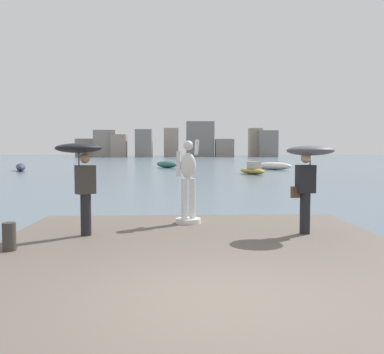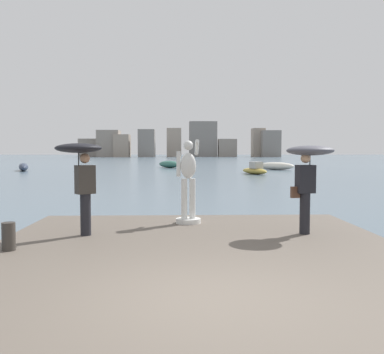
# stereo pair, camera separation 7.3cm
# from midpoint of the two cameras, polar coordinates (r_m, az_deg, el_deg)

# --- Properties ---
(ground_plane) EXTENTS (400.00, 400.00, 0.00)m
(ground_plane) POSITION_cam_midpoint_polar(r_m,az_deg,el_deg) (45.32, -1.31, 0.64)
(ground_plane) COLOR slate
(pier) EXTENTS (7.78, 9.93, 0.40)m
(pier) POSITION_cam_midpoint_polar(r_m,az_deg,el_deg) (7.51, 1.11, -11.92)
(pier) COLOR #60564C
(pier) RESTS_ON ground
(statue_white_figure) EXTENTS (0.61, 0.87, 2.06)m
(statue_white_figure) POSITION_cam_midpoint_polar(r_m,az_deg,el_deg) (10.90, -0.29, -1.06)
(statue_white_figure) COLOR silver
(statue_white_figure) RESTS_ON pier
(onlooker_left) EXTENTS (1.34, 1.34, 1.94)m
(onlooker_left) POSITION_cam_midpoint_polar(r_m,az_deg,el_deg) (9.53, -13.86, 1.62)
(onlooker_left) COLOR black
(onlooker_left) RESTS_ON pier
(onlooker_right) EXTENTS (1.17, 1.17, 1.90)m
(onlooker_right) POSITION_cam_midpoint_polar(r_m,az_deg,el_deg) (9.80, 14.91, 1.58)
(onlooker_right) COLOR black
(onlooker_right) RESTS_ON pier
(mooring_bollard) EXTENTS (0.24, 0.24, 0.50)m
(mooring_bollard) POSITION_cam_midpoint_polar(r_m,az_deg,el_deg) (8.63, -22.26, -7.08)
(mooring_bollard) COLOR #38332D
(mooring_bollard) RESTS_ON pier
(boat_near) EXTENTS (3.55, 4.33, 0.88)m
(boat_near) POSITION_cam_midpoint_polar(r_m,az_deg,el_deg) (56.67, -2.90, 1.64)
(boat_near) COLOR #336B5B
(boat_near) RESTS_ON ground
(boat_mid) EXTENTS (2.47, 4.18, 1.15)m
(boat_mid) POSITION_cam_midpoint_polar(r_m,az_deg,el_deg) (41.61, 8.12, 0.91)
(boat_mid) COLOR #B2993D
(boat_mid) RESTS_ON ground
(boat_far) EXTENTS (4.30, 3.65, 0.88)m
(boat_far) POSITION_cam_midpoint_polar(r_m,az_deg,el_deg) (51.22, 10.76, 1.39)
(boat_far) COLOR silver
(boat_far) RESTS_ON ground
(boat_rightward) EXTENTS (2.78, 5.57, 0.82)m
(boat_rightward) POSITION_cam_midpoint_polar(r_m,az_deg,el_deg) (51.49, -20.79, 1.21)
(boat_rightward) COLOR #2D384C
(boat_rightward) RESTS_ON ground
(distant_skyline) EXTENTS (69.95, 12.49, 12.38)m
(distant_skyline) POSITION_cam_midpoint_polar(r_m,az_deg,el_deg) (155.39, -2.80, 4.34)
(distant_skyline) COLOR gray
(distant_skyline) RESTS_ON ground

